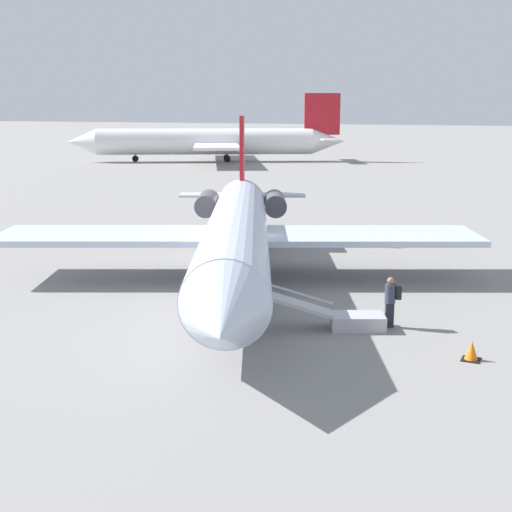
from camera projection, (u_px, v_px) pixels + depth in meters
name	position (u px, v px, depth m)	size (l,w,h in m)	color
ground_plane	(237.00, 282.00, 30.44)	(600.00, 600.00, 0.00)	gray
airplane_main	(237.00, 231.00, 30.92)	(26.58, 20.74, 6.89)	silver
airplane_taxiing_distant	(211.00, 141.00, 99.18)	(28.03, 35.68, 9.40)	white
boarding_stairs	(345.00, 318.00, 23.98)	(2.60, 4.07, 1.71)	#B2B2B7
passenger	(391.00, 298.00, 24.04)	(0.46, 0.57, 1.74)	#23232D
traffic_cone_near_stairs	(471.00, 351.00, 21.00)	(0.54, 0.54, 0.59)	black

